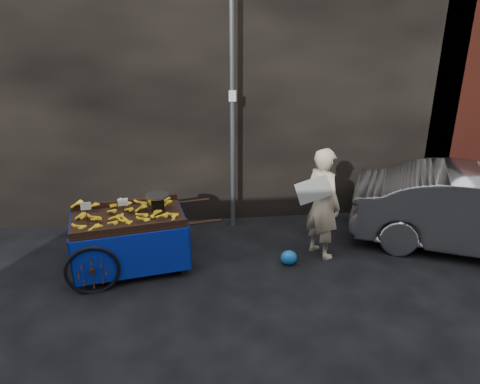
{
  "coord_description": "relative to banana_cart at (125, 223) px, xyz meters",
  "views": [
    {
      "loc": [
        -0.41,
        -6.46,
        3.86
      ],
      "look_at": [
        0.34,
        0.5,
        0.99
      ],
      "focal_mm": 35.0,
      "sensor_mm": 36.0,
      "label": 1
    }
  ],
  "objects": [
    {
      "name": "ground",
      "position": [
        1.45,
        0.0,
        -0.77
      ],
      "size": [
        80.0,
        80.0,
        0.0
      ],
      "primitive_type": "plane",
      "color": "black",
      "rests_on": "ground"
    },
    {
      "name": "banana_cart",
      "position": [
        0.0,
        0.0,
        0.0
      ],
      "size": [
        2.43,
        1.41,
        1.24
      ],
      "rotation": [
        0.0,
        0.0,
        0.18
      ],
      "color": "black",
      "rests_on": "ground"
    },
    {
      "name": "parked_car",
      "position": [
        5.69,
        0.0,
        -0.1
      ],
      "size": [
        4.28,
        2.93,
        1.33
      ],
      "primitive_type": "imported",
      "rotation": [
        0.0,
        0.0,
        1.15
      ],
      "color": "#B0B2B7",
      "rests_on": "ground"
    },
    {
      "name": "street_pole",
      "position": [
        1.75,
        1.3,
        1.24
      ],
      "size": [
        0.12,
        0.1,
        4.0
      ],
      "color": "slate",
      "rests_on": "ground"
    },
    {
      "name": "building_wall",
      "position": [
        1.84,
        2.6,
        1.73
      ],
      "size": [
        13.5,
        2.0,
        5.0
      ],
      "color": "black",
      "rests_on": "ground"
    },
    {
      "name": "plastic_bag",
      "position": [
        2.49,
        -0.17,
        -0.65
      ],
      "size": [
        0.26,
        0.21,
        0.24
      ],
      "primitive_type": "ellipsoid",
      "color": "blue",
      "rests_on": "ground"
    },
    {
      "name": "vendor",
      "position": [
        3.06,
        0.09,
        0.14
      ],
      "size": [
        0.87,
        0.79,
        1.81
      ],
      "rotation": [
        0.0,
        0.0,
        2.08
      ],
      "color": "beige",
      "rests_on": "ground"
    }
  ]
}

